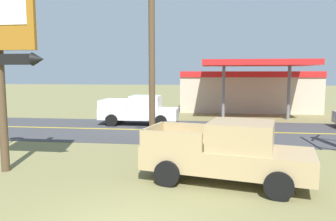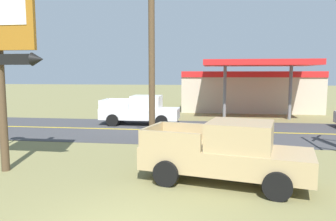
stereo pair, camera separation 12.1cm
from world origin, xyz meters
The scene contains 6 objects.
road_asphalt centered at (0.00, 13.00, 0.01)m, with size 140.00×8.00×0.02m, color #3D3D3F.
road_centre_line centered at (0.00, 13.00, 0.02)m, with size 126.00×0.20×0.01m, color gold.
utility_pole centered at (-0.58, 7.23, 4.49)m, with size 1.64×0.26×8.47m.
gas_station centered at (5.27, 24.55, 1.94)m, with size 12.00×11.50×4.40m.
pickup_tan_parked_on_lawn centered at (2.42, 4.01, 0.96)m, with size 5.50×3.07×1.96m.
pickup_white_on_road centered at (-2.79, 15.00, 0.96)m, with size 5.20×2.24×1.96m.
Camera 2 is at (1.93, -6.07, 3.44)m, focal length 34.59 mm.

